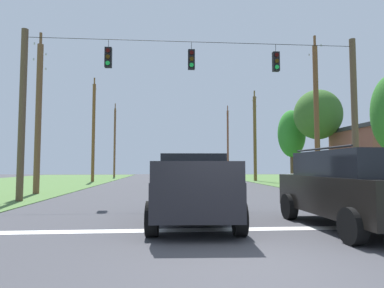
% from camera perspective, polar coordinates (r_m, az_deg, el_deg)
% --- Properties ---
extents(ground_plane, '(120.00, 120.00, 0.00)m').
position_cam_1_polar(ground_plane, '(5.78, 9.55, -19.82)').
color(ground_plane, '#3D3D42').
extents(stop_bar_stripe, '(13.23, 0.45, 0.01)m').
position_cam_1_polar(stop_bar_stripe, '(8.56, 4.70, -14.55)').
color(stop_bar_stripe, white).
rests_on(stop_bar_stripe, ground).
extents(lane_dash_0, '(2.50, 0.15, 0.01)m').
position_cam_1_polar(lane_dash_0, '(14.46, 0.88, -10.16)').
color(lane_dash_0, white).
rests_on(lane_dash_0, ground).
extents(lane_dash_1, '(2.50, 0.15, 0.01)m').
position_cam_1_polar(lane_dash_1, '(22.28, -1.00, -7.93)').
color(lane_dash_1, white).
rests_on(lane_dash_1, ground).
extents(lane_dash_2, '(2.50, 0.15, 0.01)m').
position_cam_1_polar(lane_dash_2, '(30.14, -1.90, -6.86)').
color(lane_dash_2, white).
rests_on(lane_dash_2, ground).
extents(overhead_signal_span, '(16.08, 0.31, 7.92)m').
position_cam_1_polar(overhead_signal_span, '(15.68, 0.45, 6.33)').
color(overhead_signal_span, brown).
rests_on(overhead_signal_span, ground).
extents(pickup_truck, '(2.49, 5.49, 1.95)m').
position_cam_1_polar(pickup_truck, '(9.55, 0.23, -7.61)').
color(pickup_truck, black).
rests_on(pickup_truck, ground).
extents(suv_black, '(2.30, 4.84, 2.05)m').
position_cam_1_polar(suv_black, '(9.39, 25.86, -6.73)').
color(suv_black, black).
rests_on(suv_black, ground).
extents(distant_car_crossing_white, '(2.03, 4.30, 1.52)m').
position_cam_1_polar(distant_car_crossing_white, '(23.92, 19.89, -5.54)').
color(distant_car_crossing_white, silver).
rests_on(distant_car_crossing_white, ground).
extents(distant_car_oncoming, '(4.41, 2.24, 1.52)m').
position_cam_1_polar(distant_car_oncoming, '(32.49, -3.30, -5.25)').
color(distant_car_oncoming, silver).
rests_on(distant_car_oncoming, ground).
extents(utility_pole_mid_right, '(0.31, 1.79, 9.96)m').
position_cam_1_polar(utility_pole_mid_right, '(22.31, 20.75, 4.65)').
color(utility_pole_mid_right, brown).
rests_on(utility_pole_mid_right, ground).
extents(utility_pole_far_right, '(0.34, 1.74, 9.67)m').
position_cam_1_polar(utility_pole_far_right, '(35.64, 10.83, 1.27)').
color(utility_pole_far_right, brown).
rests_on(utility_pole_far_right, ground).
extents(utility_pole_near_left, '(0.28, 1.92, 10.67)m').
position_cam_1_polar(utility_pole_near_left, '(49.44, 6.22, 0.32)').
color(utility_pole_near_left, brown).
rests_on(utility_pole_near_left, ground).
extents(utility_pole_far_left, '(0.34, 1.90, 9.39)m').
position_cam_1_polar(utility_pole_far_left, '(20.97, -25.05, 4.67)').
color(utility_pole_far_left, brown).
rests_on(utility_pole_far_left, ground).
extents(utility_pole_distant_right, '(0.31, 1.80, 10.62)m').
position_cam_1_polar(utility_pole_distant_right, '(34.80, -16.70, 2.14)').
color(utility_pole_distant_right, brown).
rests_on(utility_pole_distant_right, ground).
extents(utility_pole_distant_left, '(0.28, 1.94, 10.48)m').
position_cam_1_polar(utility_pole_distant_left, '(47.79, -13.24, 0.60)').
color(utility_pole_distant_left, brown).
rests_on(utility_pole_distant_left, ground).
extents(tree_roadside_right, '(2.59, 2.59, 6.93)m').
position_cam_1_polar(tree_roadside_right, '(32.79, 16.85, 1.66)').
color(tree_roadside_right, brown).
rests_on(tree_roadside_right, ground).
extents(tree_roadside_far_right, '(4.00, 4.00, 8.13)m').
position_cam_1_polar(tree_roadside_far_right, '(30.27, 20.95, 4.76)').
color(tree_roadside_far_right, brown).
rests_on(tree_roadside_far_right, ground).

